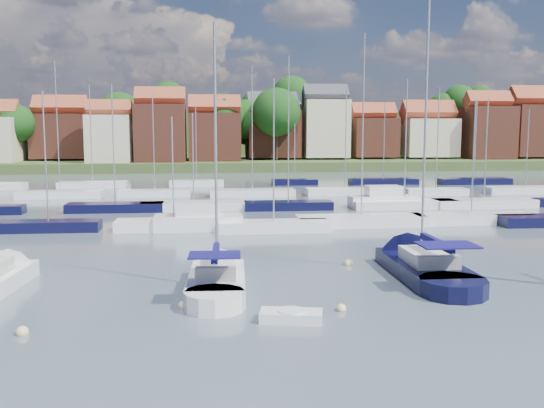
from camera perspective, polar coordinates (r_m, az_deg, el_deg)
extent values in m
plane|color=#46575F|center=(69.00, -2.29, 0.38)|extent=(260.00, 260.00, 0.00)
cone|color=white|center=(37.65, -22.59, -5.47)|extent=(2.96, 3.38, 2.73)
cube|color=white|center=(30.95, -5.21, -7.60)|extent=(3.11, 6.82, 1.20)
cone|color=white|center=(35.01, -4.99, -5.86)|extent=(2.94, 3.39, 2.79)
cylinder|color=white|center=(27.72, -5.43, -9.36)|extent=(2.92, 2.92, 1.20)
cube|color=beige|center=(30.27, -5.26, -6.09)|extent=(2.08, 2.88, 0.70)
cylinder|color=#B2B2B7|center=(30.42, -5.33, 5.12)|extent=(0.14, 0.14, 12.41)
cylinder|color=#B2B2B7|center=(29.17, -5.34, -4.88)|extent=(0.28, 3.72, 0.10)
cube|color=#121050|center=(29.14, -5.34, -4.59)|extent=(0.47, 3.55, 0.35)
cube|color=#121050|center=(27.93, -5.43, -4.79)|extent=(2.45, 1.79, 0.08)
cube|color=black|center=(34.64, 14.14, -6.20)|extent=(3.38, 8.03, 1.20)
cone|color=black|center=(39.28, 11.66, -4.56)|extent=(3.36, 3.91, 3.34)
cylinder|color=black|center=(31.02, 16.67, -7.84)|extent=(3.36, 3.36, 1.20)
cube|color=beige|center=(33.93, 14.51, -4.84)|extent=(2.36, 3.35, 0.70)
cylinder|color=#B2B2B7|center=(34.26, 14.24, 7.47)|extent=(0.14, 0.14, 15.18)
cylinder|color=#B2B2B7|center=(32.74, 15.23, -3.78)|extent=(0.12, 4.45, 0.10)
cube|color=#121050|center=(32.72, 15.23, -3.52)|extent=(0.32, 4.23, 0.35)
cube|color=#121050|center=(31.37, 16.19, -3.73)|extent=(2.85, 2.02, 0.08)
cube|color=white|center=(26.05, 1.82, -10.57)|extent=(2.83, 1.73, 0.52)
cylinder|color=white|center=(26.00, 1.82, -10.27)|extent=(1.22, 1.22, 0.33)
sphere|color=beige|center=(26.40, -22.43, -11.31)|extent=(0.51, 0.51, 0.51)
sphere|color=beige|center=(28.21, -8.39, -9.64)|extent=(0.45, 0.45, 0.45)
sphere|color=beige|center=(27.66, 6.53, -9.96)|extent=(0.46, 0.46, 0.46)
sphere|color=beige|center=(36.58, 7.15, -5.73)|extent=(0.54, 0.54, 0.54)
cube|color=black|center=(51.11, -20.29, -2.04)|extent=(8.01, 2.24, 1.00)
cylinder|color=#B2B2B7|center=(50.56, -20.56, 4.21)|extent=(0.12, 0.12, 10.16)
cube|color=white|center=(49.27, -9.22, -2.02)|extent=(9.22, 2.58, 1.00)
cylinder|color=#B2B2B7|center=(48.76, -9.32, 3.32)|extent=(0.12, 0.12, 8.18)
cube|color=white|center=(47.89, 0.17, -2.19)|extent=(8.78, 2.46, 1.00)
cylinder|color=#B2B2B7|center=(47.29, 0.17, 5.04)|extent=(0.12, 0.12, 11.06)
cube|color=white|center=(51.26, 8.39, -1.65)|extent=(10.79, 3.02, 1.00)
cylinder|color=#B2B2B7|center=(50.67, 8.56, 7.26)|extent=(0.12, 0.12, 14.87)
cube|color=white|center=(54.82, 18.22, -1.36)|extent=(10.13, 2.84, 1.00)
cylinder|color=#B2B2B7|center=(54.33, 18.43, 4.18)|extent=(0.12, 0.12, 9.59)
cube|color=white|center=(48.98, -6.94, -1.85)|extent=(7.00, 2.60, 1.40)
cube|color=white|center=(48.82, -6.96, -0.58)|extent=(3.50, 2.20, 1.30)
cube|color=black|center=(61.18, -14.52, -0.38)|extent=(9.30, 2.60, 1.00)
cylinder|color=#B2B2B7|center=(60.71, -14.71, 5.47)|extent=(0.12, 0.12, 11.48)
cube|color=white|center=(60.90, -7.37, -0.24)|extent=(10.40, 2.91, 1.00)
cylinder|color=#B2B2B7|center=(60.47, -7.45, 4.35)|extent=(0.12, 0.12, 8.77)
cube|color=black|center=(60.68, 1.54, -0.21)|extent=(8.80, 2.46, 1.00)
cylinder|color=#B2B2B7|center=(60.19, 1.56, 7.05)|extent=(0.12, 0.12, 14.33)
cube|color=white|center=(63.25, 12.32, -0.07)|extent=(10.73, 3.00, 1.00)
cylinder|color=#B2B2B7|center=(62.78, 12.48, 5.89)|extent=(0.12, 0.12, 12.14)
cube|color=white|center=(66.21, 19.31, 0.00)|extent=(10.48, 2.93, 1.00)
cylinder|color=#B2B2B7|center=(65.79, 19.51, 4.88)|extent=(0.12, 0.12, 10.28)
cube|color=white|center=(63.45, 10.42, 0.13)|extent=(7.00, 2.60, 1.40)
cube|color=white|center=(63.32, 10.45, 1.12)|extent=(3.50, 2.20, 1.30)
cube|color=white|center=(75.00, -19.30, 0.80)|extent=(9.71, 2.72, 1.00)
cylinder|color=#B2B2B7|center=(74.60, -19.55, 6.87)|extent=(0.12, 0.12, 14.88)
cube|color=white|center=(73.57, -10.97, 0.95)|extent=(8.49, 2.38, 1.00)
cylinder|color=#B2B2B7|center=(73.18, -11.09, 5.75)|extent=(0.12, 0.12, 11.31)
cube|color=white|center=(72.76, -1.86, 1.01)|extent=(10.16, 2.85, 1.00)
cylinder|color=#B2B2B7|center=(72.34, -1.89, 7.16)|extent=(0.12, 0.12, 14.59)
cube|color=white|center=(74.57, 6.89, 1.11)|extent=(9.53, 2.67, 1.00)
cylinder|color=#B2B2B7|center=(74.18, 6.96, 6.08)|extent=(0.12, 0.12, 11.91)
cube|color=white|center=(76.48, 15.17, 1.07)|extent=(7.62, 2.13, 1.00)
cylinder|color=#B2B2B7|center=(76.09, 15.33, 5.99)|extent=(0.12, 0.12, 12.13)
cube|color=white|center=(82.56, 22.73, 1.19)|extent=(10.17, 2.85, 1.00)
cylinder|color=#B2B2B7|center=(82.23, 22.91, 4.91)|extent=(0.12, 0.12, 9.73)
cube|color=white|center=(86.73, -16.52, 1.71)|extent=(9.24, 2.59, 1.00)
cylinder|color=#B2B2B7|center=(86.38, -16.68, 6.39)|extent=(0.12, 0.12, 13.17)
cube|color=white|center=(86.04, -7.10, 1.91)|extent=(7.57, 2.12, 1.00)
cylinder|color=#B2B2B7|center=(85.72, -7.16, 5.65)|extent=(0.12, 0.12, 10.24)
cube|color=black|center=(87.08, 2.14, 2.02)|extent=(6.58, 1.84, 1.00)
cylinder|color=#B2B2B7|center=(86.79, 2.15, 4.98)|extent=(0.12, 0.12, 8.01)
cube|color=black|center=(89.80, 10.42, 2.06)|extent=(9.92, 2.78, 1.00)
cylinder|color=#B2B2B7|center=(89.49, 10.51, 5.87)|extent=(0.12, 0.12, 10.92)
cube|color=black|center=(93.51, 18.47, 2.01)|extent=(10.55, 2.95, 1.00)
cylinder|color=#B2B2B7|center=(93.20, 18.62, 5.84)|extent=(0.12, 0.12, 11.51)
cube|color=#364824|center=(145.65, -4.30, 4.04)|extent=(200.00, 70.00, 3.00)
cube|color=#364824|center=(170.46, -4.58, 6.07)|extent=(200.00, 60.00, 14.00)
cube|color=brown|center=(129.50, -19.18, 6.06)|extent=(10.37, 9.97, 8.73)
cube|color=brown|center=(129.55, -19.29, 8.55)|extent=(10.57, 5.13, 5.13)
cube|color=beige|center=(118.80, -14.98, 5.92)|extent=(8.09, 8.80, 8.96)
cube|color=brown|center=(118.84, -15.06, 8.56)|extent=(8.25, 4.00, 4.00)
cube|color=brown|center=(118.64, -10.41, 6.53)|extent=(9.36, 10.17, 10.97)
cube|color=brown|center=(118.77, -10.48, 9.73)|extent=(9.54, 4.63, 4.63)
cube|color=brown|center=(120.04, -5.40, 6.25)|extent=(9.90, 8.56, 9.42)
cube|color=brown|center=(120.10, -5.44, 9.07)|extent=(10.10, 4.90, 4.90)
cube|color=brown|center=(125.76, 0.14, 6.61)|extent=(10.59, 8.93, 9.49)
cube|color=#383A42|center=(125.85, 0.14, 9.36)|extent=(10.80, 5.24, 5.24)
cube|color=beige|center=(126.51, 5.01, 7.07)|extent=(9.01, 8.61, 11.65)
cube|color=#383A42|center=(126.69, 5.04, 10.21)|extent=(9.19, 4.46, 4.46)
cube|color=brown|center=(130.09, 9.45, 6.20)|extent=(9.10, 9.34, 8.00)
cube|color=brown|center=(130.12, 9.50, 8.45)|extent=(9.28, 4.50, 4.50)
cube|color=beige|center=(133.33, 14.41, 6.07)|extent=(10.86, 9.59, 7.88)
cube|color=brown|center=(133.36, 14.48, 8.33)|extent=(11.07, 5.37, 5.37)
cube|color=brown|center=(135.46, 19.53, 6.30)|extent=(9.18, 9.96, 10.97)
cube|color=brown|center=(135.57, 19.65, 9.09)|extent=(9.36, 4.54, 4.54)
cube|color=brown|center=(141.87, 23.50, 6.34)|extent=(11.39, 9.67, 10.76)
cube|color=brown|center=(142.01, 23.64, 9.07)|extent=(11.62, 5.64, 5.64)
cylinder|color=#382619|center=(156.39, 17.13, 6.97)|extent=(0.50, 0.50, 4.47)
sphere|color=#1B4716|center=(156.52, 17.22, 9.19)|extent=(8.18, 8.18, 8.18)
cylinder|color=#382619|center=(124.63, -2.41, 5.16)|extent=(0.50, 0.50, 4.46)
sphere|color=#1B4716|center=(124.57, -2.42, 7.95)|extent=(8.15, 8.15, 8.15)
cylinder|color=#382619|center=(143.41, 1.85, 7.32)|extent=(0.50, 0.50, 5.15)
sphere|color=#1B4716|center=(143.61, 1.87, 10.11)|extent=(9.41, 9.41, 9.41)
cylinder|color=#382619|center=(144.97, -9.72, 7.26)|extent=(0.50, 0.50, 4.56)
sphere|color=#1B4716|center=(145.13, -9.77, 9.71)|extent=(8.34, 8.34, 8.34)
cylinder|color=#382619|center=(134.99, -14.10, 5.25)|extent=(0.50, 0.50, 5.15)
sphere|color=#1B4716|center=(134.96, -14.19, 8.22)|extent=(9.42, 9.42, 9.42)
cylinder|color=#382619|center=(139.94, -20.32, 6.14)|extent=(0.50, 0.50, 3.42)
sphere|color=#1B4716|center=(139.97, -20.40, 8.04)|extent=(6.26, 6.26, 6.26)
cylinder|color=#382619|center=(134.40, 1.75, 5.16)|extent=(0.50, 0.50, 3.77)
sphere|color=#1B4716|center=(134.33, 1.76, 7.34)|extent=(6.89, 6.89, 6.89)
cylinder|color=#382619|center=(120.14, 0.41, 5.28)|extent=(0.50, 0.50, 5.21)
sphere|color=#1B4716|center=(120.12, 0.42, 8.65)|extent=(9.53, 9.53, 9.53)
cylinder|color=#382619|center=(146.07, 21.06, 4.69)|extent=(0.50, 0.50, 2.97)
sphere|color=#1B4716|center=(145.99, 21.14, 6.27)|extent=(5.44, 5.44, 5.44)
cylinder|color=#382619|center=(122.24, -4.51, 5.20)|extent=(0.50, 0.50, 4.84)
sphere|color=#1B4716|center=(122.20, -4.54, 8.28)|extent=(8.85, 8.85, 8.85)
cylinder|color=#382619|center=(155.02, 15.70, 6.90)|extent=(0.50, 0.50, 3.72)
sphere|color=#1B4716|center=(155.10, 15.76, 8.76)|extent=(6.80, 6.80, 6.80)
cylinder|color=#382619|center=(135.85, 19.54, 4.84)|extent=(0.50, 0.50, 4.05)
sphere|color=#1B4716|center=(135.78, 19.64, 7.15)|extent=(7.40, 7.40, 7.40)
cylinder|color=#382619|center=(126.61, -22.87, 4.54)|extent=(0.50, 0.50, 4.00)
sphere|color=#1B4716|center=(126.54, -22.99, 7.00)|extent=(7.32, 7.32, 7.32)
cylinder|color=#382619|center=(142.12, -1.50, 7.06)|extent=(0.50, 0.50, 3.93)
sphere|color=#1B4716|center=(142.21, -1.51, 9.20)|extent=(7.19, 7.19, 7.19)
cylinder|color=#382619|center=(133.34, 9.26, 5.07)|extent=(0.50, 0.50, 3.82)
sphere|color=#1B4716|center=(133.26, 9.30, 7.30)|extent=(6.99, 6.99, 6.99)
cylinder|color=#382619|center=(122.28, -12.18, 4.74)|extent=(0.50, 0.50, 3.48)
sphere|color=#1B4716|center=(122.18, -12.24, 6.96)|extent=(6.37, 6.37, 6.37)
cylinder|color=#382619|center=(145.19, 19.29, 4.76)|extent=(0.50, 0.50, 2.99)
sphere|color=#1B4716|center=(145.10, 19.36, 6.36)|extent=(5.46, 5.46, 5.46)
cylinder|color=#382619|center=(127.77, -2.43, 4.94)|extent=(0.50, 0.50, 3.25)
sphere|color=#1B4716|center=(127.67, -2.44, 6.92)|extent=(5.94, 5.94, 5.94)
cylinder|color=#382619|center=(129.21, -5.44, 4.88)|extent=(0.50, 0.50, 2.98)
sphere|color=#1B4716|center=(129.12, -5.46, 6.68)|extent=(5.46, 5.46, 5.46)
cylinder|color=#382619|center=(165.29, 18.82, 7.19)|extent=(0.50, 0.50, 4.29)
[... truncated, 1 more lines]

